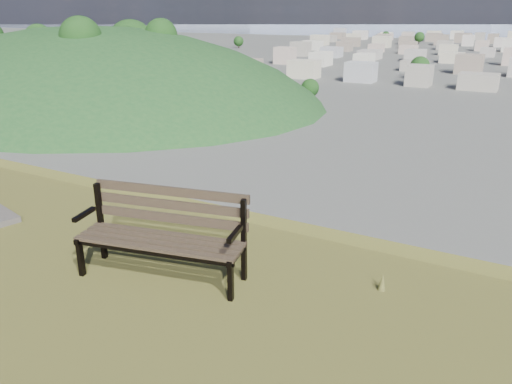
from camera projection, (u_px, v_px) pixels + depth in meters
The scene contains 3 objects.
park_bench at pixel (164, 229), 5.05m from camera, with size 1.78×0.89×0.89m.
green_wooded_hill at pixel (93, 99), 163.58m from camera, with size 179.57×143.66×89.79m.
city_trees at pixel (481, 52), 284.60m from camera, with size 406.52×387.20×9.98m.
Camera 1 is at (3.38, -1.15, 27.59)m, focal length 35.00 mm.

